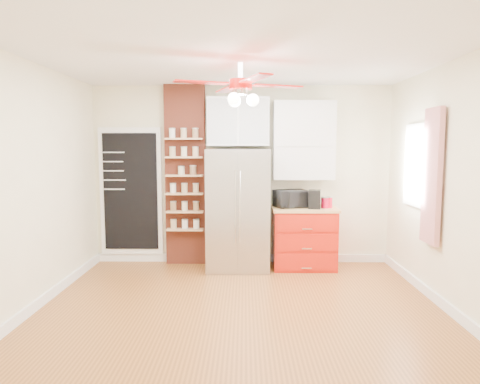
{
  "coord_description": "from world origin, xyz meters",
  "views": [
    {
      "loc": [
        0.05,
        -4.53,
        1.79
      ],
      "look_at": [
        -0.01,
        0.9,
        1.21
      ],
      "focal_mm": 32.0,
      "sensor_mm": 36.0,
      "label": 1
    }
  ],
  "objects_px": {
    "ceiling_fan": "(240,85)",
    "coffee_maker": "(314,199)",
    "toaster_oven": "(291,199)",
    "fridge": "(238,209)",
    "pantry_jar_oats": "(181,171)",
    "canister_left": "(325,203)",
    "red_cabinet": "(304,237)"
  },
  "relations": [
    {
      "from": "ceiling_fan",
      "to": "coffee_maker",
      "type": "relative_size",
      "value": 5.28
    },
    {
      "from": "toaster_oven",
      "to": "fridge",
      "type": "bearing_deg",
      "value": 164.12
    },
    {
      "from": "toaster_oven",
      "to": "pantry_jar_oats",
      "type": "height_order",
      "value": "pantry_jar_oats"
    },
    {
      "from": "toaster_oven",
      "to": "pantry_jar_oats",
      "type": "relative_size",
      "value": 3.95
    },
    {
      "from": "coffee_maker",
      "to": "canister_left",
      "type": "bearing_deg",
      "value": 22.69
    },
    {
      "from": "pantry_jar_oats",
      "to": "ceiling_fan",
      "type": "bearing_deg",
      "value": -63.19
    },
    {
      "from": "ceiling_fan",
      "to": "coffee_maker",
      "type": "height_order",
      "value": "ceiling_fan"
    },
    {
      "from": "ceiling_fan",
      "to": "coffee_maker",
      "type": "bearing_deg",
      "value": 56.35
    },
    {
      "from": "red_cabinet",
      "to": "canister_left",
      "type": "height_order",
      "value": "canister_left"
    },
    {
      "from": "fridge",
      "to": "coffee_maker",
      "type": "relative_size",
      "value": 6.6
    },
    {
      "from": "red_cabinet",
      "to": "pantry_jar_oats",
      "type": "xyz_separation_m",
      "value": [
        -1.81,
        0.08,
        0.98
      ]
    },
    {
      "from": "fridge",
      "to": "canister_left",
      "type": "relative_size",
      "value": 11.61
    },
    {
      "from": "red_cabinet",
      "to": "coffee_maker",
      "type": "distance_m",
      "value": 0.6
    },
    {
      "from": "ceiling_fan",
      "to": "canister_left",
      "type": "xyz_separation_m",
      "value": [
        1.21,
        1.61,
        -1.45
      ]
    },
    {
      "from": "toaster_oven",
      "to": "pantry_jar_oats",
      "type": "distance_m",
      "value": 1.67
    },
    {
      "from": "red_cabinet",
      "to": "ceiling_fan",
      "type": "relative_size",
      "value": 0.67
    },
    {
      "from": "red_cabinet",
      "to": "canister_left",
      "type": "distance_m",
      "value": 0.6
    },
    {
      "from": "coffee_maker",
      "to": "red_cabinet",
      "type": "bearing_deg",
      "value": 153.07
    },
    {
      "from": "coffee_maker",
      "to": "canister_left",
      "type": "xyz_separation_m",
      "value": [
        0.16,
        0.03,
        -0.06
      ]
    },
    {
      "from": "fridge",
      "to": "toaster_oven",
      "type": "xyz_separation_m",
      "value": [
        0.77,
        0.06,
        0.15
      ]
    },
    {
      "from": "red_cabinet",
      "to": "coffee_maker",
      "type": "relative_size",
      "value": 3.55
    },
    {
      "from": "canister_left",
      "to": "pantry_jar_oats",
      "type": "height_order",
      "value": "pantry_jar_oats"
    },
    {
      "from": "ceiling_fan",
      "to": "pantry_jar_oats",
      "type": "distance_m",
      "value": 2.21
    },
    {
      "from": "fridge",
      "to": "ceiling_fan",
      "type": "xyz_separation_m",
      "value": [
        0.05,
        -1.63,
        1.55
      ]
    },
    {
      "from": "pantry_jar_oats",
      "to": "toaster_oven",
      "type": "bearing_deg",
      "value": -2.7
    },
    {
      "from": "fridge",
      "to": "toaster_oven",
      "type": "distance_m",
      "value": 0.79
    },
    {
      "from": "coffee_maker",
      "to": "pantry_jar_oats",
      "type": "height_order",
      "value": "pantry_jar_oats"
    },
    {
      "from": "red_cabinet",
      "to": "pantry_jar_oats",
      "type": "distance_m",
      "value": 2.06
    },
    {
      "from": "toaster_oven",
      "to": "pantry_jar_oats",
      "type": "bearing_deg",
      "value": 157.09
    },
    {
      "from": "ceiling_fan",
      "to": "canister_left",
      "type": "bearing_deg",
      "value": 53.17
    },
    {
      "from": "red_cabinet",
      "to": "ceiling_fan",
      "type": "height_order",
      "value": "ceiling_fan"
    },
    {
      "from": "fridge",
      "to": "toaster_oven",
      "type": "relative_size",
      "value": 3.81
    }
  ]
}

